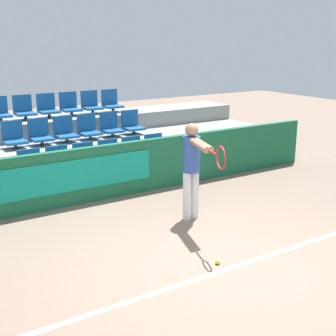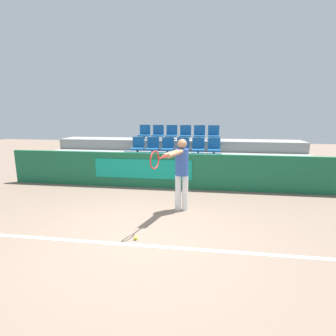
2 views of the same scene
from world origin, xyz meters
name	(u,v)px [view 2 (image 2 of 2)]	position (x,y,z in m)	size (l,w,h in m)	color
ground_plane	(142,238)	(0.00, 0.00, 0.00)	(30.00, 30.00, 0.00)	#7A6656
court_baseline	(138,245)	(0.00, -0.25, 0.00)	(6.34, 0.08, 0.01)	white
barrier_wall	(167,171)	(-0.02, 3.08, 0.50)	(9.36, 0.14, 1.00)	#19603D
bleacher_tier_front	(171,177)	(0.00, 3.68, 0.19)	(8.96, 1.03, 0.37)	gray
bleacher_tier_middle	(175,164)	(0.00, 4.71, 0.37)	(8.96, 1.03, 0.74)	gray
bleacher_tier_back	(178,154)	(0.00, 5.75, 0.56)	(8.96, 1.03, 1.12)	gray
stadium_chair_0	(130,162)	(-1.32, 3.81, 0.59)	(0.42, 0.41, 0.53)	#333333
stadium_chair_1	(146,162)	(-0.79, 3.81, 0.59)	(0.42, 0.41, 0.53)	#333333
stadium_chair_2	(163,163)	(-0.26, 3.81, 0.59)	(0.42, 0.41, 0.53)	#333333
stadium_chair_3	(180,163)	(0.26, 3.81, 0.59)	(0.42, 0.41, 0.53)	#333333
stadium_chair_4	(197,164)	(0.79, 3.81, 0.59)	(0.42, 0.41, 0.53)	#333333
stadium_chair_5	(214,164)	(1.32, 3.81, 0.59)	(0.42, 0.41, 0.53)	#333333
stadium_chair_6	(138,146)	(-1.32, 4.84, 0.96)	(0.42, 0.41, 0.53)	#333333
stadium_chair_7	(153,146)	(-0.79, 4.84, 0.96)	(0.42, 0.41, 0.53)	#333333
stadium_chair_8	(168,147)	(-0.26, 4.84, 0.96)	(0.42, 0.41, 0.53)	#333333
stadium_chair_9	(183,147)	(0.26, 4.84, 0.96)	(0.42, 0.41, 0.53)	#333333
stadium_chair_10	(198,147)	(0.79, 4.84, 0.96)	(0.42, 0.41, 0.53)	#333333
stadium_chair_11	(214,147)	(1.32, 4.84, 0.96)	(0.42, 0.41, 0.53)	#333333
stadium_chair_12	(144,133)	(-1.32, 5.87, 1.33)	(0.42, 0.41, 0.53)	#333333
stadium_chair_13	(158,133)	(-0.79, 5.87, 1.33)	(0.42, 0.41, 0.53)	#333333
stadium_chair_14	(172,133)	(-0.26, 5.87, 1.33)	(0.42, 0.41, 0.53)	#333333
stadium_chair_15	(185,134)	(0.26, 5.87, 1.33)	(0.42, 0.41, 0.53)	#333333
stadium_chair_16	(199,134)	(0.79, 5.87, 1.33)	(0.42, 0.41, 0.53)	#333333
stadium_chair_17	(214,134)	(1.32, 5.87, 1.33)	(0.42, 0.41, 0.53)	#333333
tennis_player	(180,168)	(0.52, 1.36, 0.95)	(0.56, 1.47, 1.57)	silver
tennis_ball	(136,238)	(-0.09, -0.07, 0.03)	(0.07, 0.07, 0.07)	#CCDB33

